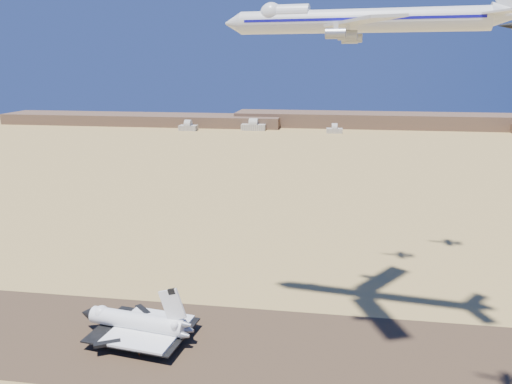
# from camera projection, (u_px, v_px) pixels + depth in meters

# --- Properties ---
(ground) EXTENTS (1200.00, 1200.00, 0.00)m
(ground) POSITION_uv_depth(u_px,v_px,m) (202.00, 345.00, 151.52)
(ground) COLOR #A6884A
(ground) RESTS_ON ground
(runway) EXTENTS (600.00, 50.00, 0.06)m
(runway) POSITION_uv_depth(u_px,v_px,m) (202.00, 345.00, 151.51)
(runway) COLOR #4B3825
(runway) RESTS_ON ground
(ridgeline) EXTENTS (960.00, 90.00, 18.00)m
(ridgeline) POSITION_uv_depth(u_px,v_px,m) (354.00, 122.00, 644.30)
(ridgeline) COLOR brown
(ridgeline) RESTS_ON ground
(hangars) EXTENTS (200.50, 29.50, 30.00)m
(hangars) POSITION_uv_depth(u_px,v_px,m) (250.00, 127.00, 617.08)
(hangars) COLOR beige
(hangars) RESTS_ON ground
(shuttle) EXTENTS (38.17, 26.80, 18.75)m
(shuttle) POSITION_uv_depth(u_px,v_px,m) (137.00, 323.00, 154.24)
(shuttle) COLOR white
(shuttle) RESTS_ON runway
(carrier_747) EXTENTS (79.00, 60.58, 19.62)m
(carrier_747) POSITION_uv_depth(u_px,v_px,m) (350.00, 21.00, 134.82)
(carrier_747) COLOR silver
(crew_a) EXTENTS (0.59, 0.77, 1.90)m
(crew_a) POSITION_uv_depth(u_px,v_px,m) (139.00, 353.00, 145.74)
(crew_a) COLOR #D7500C
(crew_a) RESTS_ON runway
(crew_b) EXTENTS (0.56, 0.94, 1.90)m
(crew_b) POSITION_uv_depth(u_px,v_px,m) (151.00, 347.00, 148.63)
(crew_b) COLOR #D7500C
(crew_b) RESTS_ON runway
(crew_c) EXTENTS (1.18, 1.15, 1.87)m
(crew_c) POSITION_uv_depth(u_px,v_px,m) (160.00, 347.00, 148.47)
(crew_c) COLOR #D7500C
(crew_c) RESTS_ON runway
(chase_jet_d) EXTENTS (14.83, 7.89, 3.69)m
(chase_jet_d) POSITION_uv_depth(u_px,v_px,m) (391.00, 27.00, 172.28)
(chase_jet_d) COLOR silver
(chase_jet_e) EXTENTS (16.41, 8.91, 4.09)m
(chase_jet_e) POSITION_uv_depth(u_px,v_px,m) (452.00, 29.00, 187.65)
(chase_jet_e) COLOR silver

